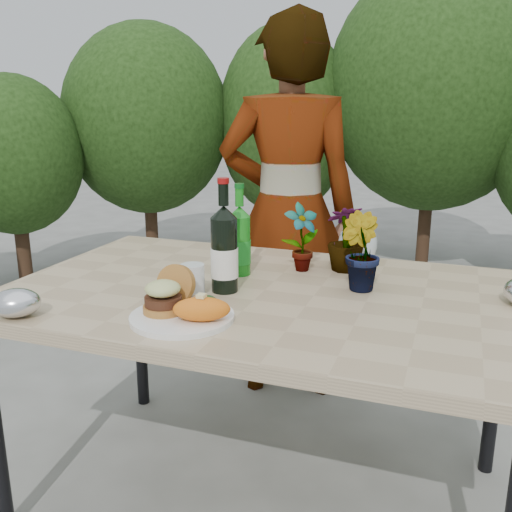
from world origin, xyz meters
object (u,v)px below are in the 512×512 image
(dinner_plate, at_px, (182,317))
(wine_bottle, at_px, (224,251))
(person, at_px, (288,213))
(patio_table, at_px, (265,308))

(dinner_plate, relative_size, wine_bottle, 0.80)
(person, bearing_deg, dinner_plate, 76.01)
(dinner_plate, xyz_separation_m, wine_bottle, (0.01, 0.26, 0.12))
(patio_table, distance_m, person, 0.83)
(wine_bottle, relative_size, person, 0.21)
(wine_bottle, height_order, person, person)
(person, bearing_deg, patio_table, 85.74)
(patio_table, distance_m, wine_bottle, 0.22)
(dinner_plate, distance_m, person, 1.11)
(dinner_plate, height_order, wine_bottle, wine_bottle)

